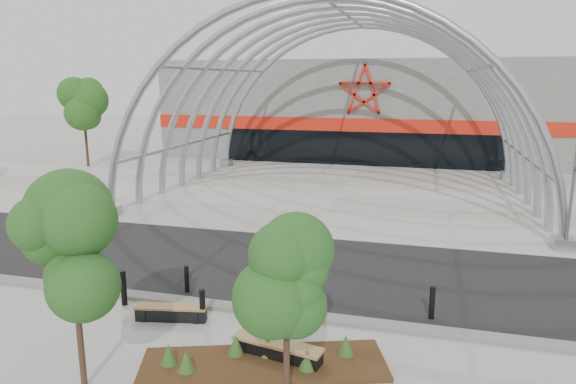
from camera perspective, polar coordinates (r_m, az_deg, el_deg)
name	(u,v)px	position (r m, az deg, el deg)	size (l,w,h in m)	color
ground	(252,307)	(15.36, -3.98, -12.68)	(140.00, 140.00, 0.00)	#9D9D98
road	(284,266)	(18.44, -0.41, -8.21)	(140.00, 7.00, 0.02)	black
forecourt	(340,194)	(29.71, 5.77, -0.24)	(60.00, 17.00, 0.04)	#A19D93
kerb	(250,309)	(15.12, -4.30, -12.86)	(60.00, 0.50, 0.12)	slate
arena_building	(374,108)	(46.87, 9.52, 9.19)	(34.00, 15.24, 8.00)	slate
vault_canopy	(340,194)	(29.71, 5.77, -0.25)	(20.80, 15.80, 20.36)	#9BA0A5
planting_bed	(260,360)	(12.51, -3.08, -18.19)	(5.91, 3.50, 0.60)	black
signal_pole	(572,196)	(21.96, 28.99, -0.39)	(0.14, 0.60, 4.26)	slate
street_tree_0	(72,254)	(11.40, -22.86, -6.37)	(1.85, 1.85, 4.21)	#301E14
street_tree_1	(287,274)	(10.18, -0.16, -9.14)	(1.63, 1.63, 3.86)	black
bench_0	(171,313)	(14.88, -12.84, -12.98)	(2.03, 0.80, 0.42)	black
bench_1	(277,352)	(12.67, -1.20, -17.30)	(2.30, 0.93, 0.47)	black
bollard_0	(124,288)	(16.04, -17.80, -10.10)	(0.17, 0.17, 1.05)	black
bollard_1	(187,279)	(16.45, -11.19, -9.47)	(0.14, 0.14, 0.88)	black
bollard_2	(202,306)	(14.45, -9.48, -12.39)	(0.16, 0.16, 0.98)	black
bollard_3	(272,296)	(14.73, -1.77, -11.45)	(0.18, 0.18, 1.10)	black
bollard_4	(432,303)	(15.00, 15.71, -11.78)	(0.15, 0.15, 0.96)	black
bg_tree_0	(83,105)	(41.31, -21.80, 8.97)	(3.00, 3.00, 6.45)	black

